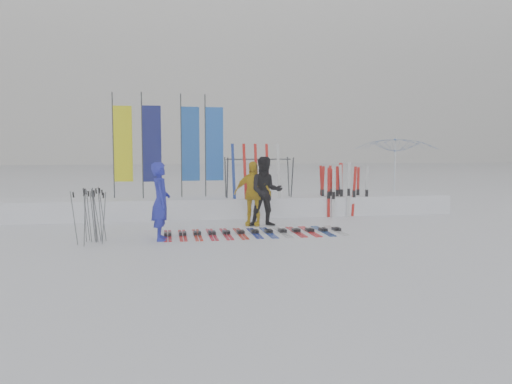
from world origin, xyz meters
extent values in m
plane|color=white|center=(0.00, 0.00, 0.00)|extent=(120.00, 120.00, 0.00)
cube|color=white|center=(0.00, 4.60, 0.30)|extent=(14.00, 1.60, 0.60)
imported|color=#1E25AF|center=(-2.18, 0.71, 0.90)|extent=(0.43, 0.66, 1.80)
imported|color=black|center=(0.61, 2.38, 0.94)|extent=(0.96, 0.77, 1.89)
imported|color=gold|center=(0.27, 2.52, 0.88)|extent=(1.12, 0.78, 1.76)
imported|color=white|center=(5.99, 5.63, 1.30)|extent=(3.14, 3.19, 2.59)
cube|color=#B00E19|center=(-2.03, 1.22, 0.04)|extent=(0.17, 1.59, 0.07)
cube|color=red|center=(-1.68, 1.22, 0.04)|extent=(0.17, 1.60, 0.07)
cube|color=red|center=(-1.32, 1.22, 0.04)|extent=(0.17, 1.66, 0.07)
cube|color=red|center=(-0.97, 1.22, 0.04)|extent=(0.17, 1.69, 0.07)
cube|color=red|center=(-0.61, 1.22, 0.04)|extent=(0.17, 1.67, 0.07)
cube|color=#B21A0E|center=(-0.26, 1.22, 0.04)|extent=(0.17, 1.67, 0.07)
cube|color=#162699|center=(0.10, 1.22, 0.04)|extent=(0.17, 1.57, 0.07)
cube|color=#163198|center=(0.45, 1.22, 0.04)|extent=(0.17, 1.63, 0.07)
cube|color=#ADAEB4|center=(0.81, 1.22, 0.04)|extent=(0.17, 1.62, 0.07)
cube|color=red|center=(1.16, 1.22, 0.04)|extent=(0.17, 1.60, 0.07)
cube|color=red|center=(1.52, 1.22, 0.04)|extent=(0.17, 1.65, 0.07)
cube|color=navy|center=(1.87, 1.22, 0.04)|extent=(0.17, 1.61, 0.07)
cube|color=silver|center=(2.22, 1.22, 0.04)|extent=(0.17, 1.67, 0.07)
cylinder|color=#595B60|center=(-3.85, 0.88, 0.61)|extent=(0.12, 0.11, 1.22)
cylinder|color=#595B60|center=(-4.04, 0.47, 0.59)|extent=(0.15, 0.06, 1.18)
cylinder|color=#595B60|center=(-3.41, 0.47, 0.58)|extent=(0.12, 0.04, 1.15)
cylinder|color=#595B60|center=(-3.64, 0.68, 0.59)|extent=(0.08, 0.05, 1.17)
cylinder|color=#595B60|center=(-3.86, 0.79, 0.61)|extent=(0.05, 0.06, 1.23)
cylinder|color=#595B60|center=(-3.79, 0.29, 0.62)|extent=(0.07, 0.14, 1.23)
cylinder|color=#595B60|center=(-3.60, 0.70, 0.62)|extent=(0.16, 0.14, 1.24)
cylinder|color=#595B60|center=(-3.69, 0.75, 0.58)|extent=(0.10, 0.03, 1.16)
cylinder|color=#595B60|center=(-3.65, 0.69, 0.59)|extent=(0.08, 0.02, 1.18)
cylinder|color=#595B60|center=(-3.64, 0.72, 0.60)|extent=(0.13, 0.04, 1.20)
cylinder|color=#595B60|center=(-3.53, 0.75, 0.62)|extent=(0.07, 0.09, 1.25)
cylinder|color=#595B60|center=(-3.48, 0.79, 0.60)|extent=(0.13, 0.11, 1.19)
cylinder|color=#595B60|center=(-3.76, 0.70, 0.59)|extent=(0.08, 0.14, 1.18)
cylinder|color=#383A3F|center=(-3.61, 4.87, 2.20)|extent=(0.04, 0.04, 3.20)
cube|color=#E2E50C|center=(-3.32, 4.87, 2.25)|extent=(0.55, 0.03, 2.30)
cylinder|color=#383A3F|center=(-2.74, 4.66, 2.20)|extent=(0.04, 0.04, 3.20)
cube|color=#0C125A|center=(-2.45, 4.66, 2.25)|extent=(0.55, 0.03, 2.30)
cylinder|color=#383A3F|center=(-1.57, 4.87, 2.20)|extent=(0.04, 0.04, 3.20)
cube|color=#1750AF|center=(-1.28, 4.87, 2.25)|extent=(0.55, 0.03, 2.30)
cylinder|color=#383A3F|center=(-0.81, 4.91, 2.20)|extent=(0.04, 0.04, 3.20)
cube|color=blue|center=(-0.52, 4.91, 2.25)|extent=(0.55, 0.03, 2.30)
cylinder|color=#383A3F|center=(-0.24, 3.95, 1.23)|extent=(0.04, 0.30, 1.23)
cylinder|color=#383A3F|center=(-0.24, 4.45, 1.23)|extent=(0.04, 0.30, 1.23)
cylinder|color=#383A3F|center=(1.76, 3.95, 1.23)|extent=(0.04, 0.30, 1.23)
cylinder|color=#383A3F|center=(1.76, 4.45, 1.23)|extent=(0.04, 0.30, 1.23)
cylinder|color=#383A3F|center=(0.76, 4.20, 1.78)|extent=(2.00, 0.04, 0.04)
cube|color=silver|center=(3.35, 3.97, 0.80)|extent=(0.09, 0.05, 1.61)
cube|color=silver|center=(2.99, 3.69, 0.75)|extent=(0.09, 0.03, 1.50)
cube|color=red|center=(4.08, 4.41, 0.76)|extent=(0.09, 0.03, 1.51)
cube|color=red|center=(2.86, 3.75, 0.76)|extent=(0.09, 0.04, 1.52)
cube|color=red|center=(2.85, 4.33, 0.77)|extent=(0.09, 0.03, 1.55)
cube|color=silver|center=(4.15, 3.89, 0.79)|extent=(0.09, 0.02, 1.57)
cube|color=red|center=(3.15, 4.37, 0.78)|extent=(0.09, 0.04, 1.57)
cube|color=red|center=(3.27, 4.13, 0.78)|extent=(0.09, 0.03, 1.55)
cube|color=navy|center=(3.58, 4.65, 0.76)|extent=(0.09, 0.03, 1.52)
cube|color=silver|center=(3.49, 3.70, 0.85)|extent=(0.09, 0.04, 1.70)
cube|color=silver|center=(3.18, 4.65, 0.78)|extent=(0.09, 0.03, 1.56)
cube|color=red|center=(3.61, 4.74, 0.82)|extent=(0.09, 0.04, 1.63)
cube|color=red|center=(3.44, 4.18, 0.78)|extent=(0.09, 0.03, 1.57)
cube|color=red|center=(3.16, 4.17, 0.74)|extent=(0.09, 0.03, 1.47)
cube|color=red|center=(3.55, 4.72, 0.82)|extent=(0.09, 0.03, 1.64)
cube|color=red|center=(3.71, 3.82, 0.78)|extent=(0.09, 0.02, 1.55)
cube|color=red|center=(2.93, 4.63, 0.78)|extent=(0.09, 0.04, 1.56)
camera|label=1|loc=(-2.07, -10.84, 2.09)|focal=35.00mm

